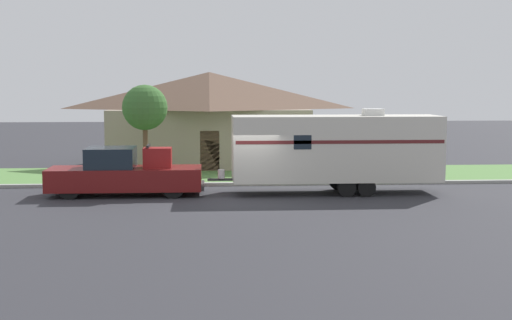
% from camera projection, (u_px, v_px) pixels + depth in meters
% --- Properties ---
extents(ground_plane, '(120.00, 120.00, 0.00)m').
position_uv_depth(ground_plane, '(248.00, 199.00, 27.90)').
color(ground_plane, '#2D2D33').
extents(curb_strip, '(80.00, 0.30, 0.14)m').
position_uv_depth(curb_strip, '(243.00, 184.00, 31.62)').
color(curb_strip, '#999993').
rests_on(curb_strip, ground_plane).
extents(lawn_strip, '(80.00, 7.00, 0.03)m').
position_uv_depth(lawn_strip, '(239.00, 175.00, 35.24)').
color(lawn_strip, '#568442').
rests_on(lawn_strip, ground_plane).
extents(house_across_street, '(11.58, 6.53, 5.16)m').
position_uv_depth(house_across_street, '(209.00, 117.00, 39.57)').
color(house_across_street, gray).
rests_on(house_across_street, ground_plane).
extents(pickup_truck, '(6.24, 2.06, 2.05)m').
position_uv_depth(pickup_truck, '(124.00, 174.00, 28.71)').
color(pickup_truck, black).
rests_on(pickup_truck, ground_plane).
extents(travel_trailer, '(9.50, 2.31, 3.48)m').
position_uv_depth(travel_trailer, '(336.00, 148.00, 29.18)').
color(travel_trailer, black).
rests_on(travel_trailer, ground_plane).
extents(mailbox, '(0.48, 0.20, 1.33)m').
position_uv_depth(mailbox, '(353.00, 159.00, 32.96)').
color(mailbox, brown).
rests_on(mailbox, ground_plane).
extents(tree_in_yard, '(2.15, 2.15, 4.46)m').
position_uv_depth(tree_in_yard, '(145.00, 108.00, 33.64)').
color(tree_in_yard, brown).
rests_on(tree_in_yard, ground_plane).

